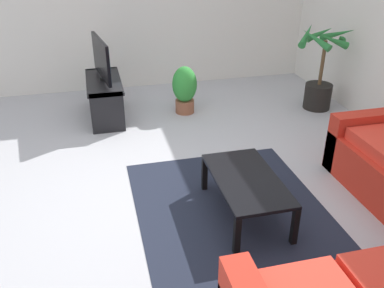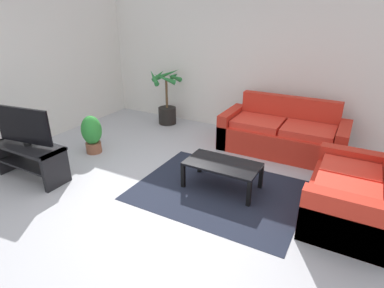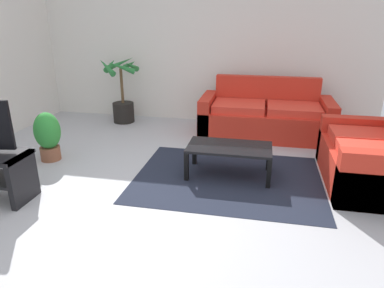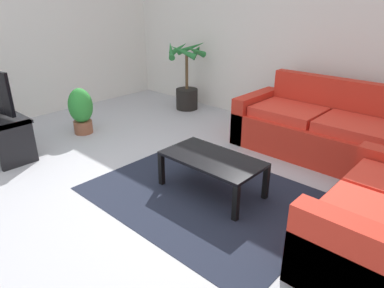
{
  "view_description": "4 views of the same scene",
  "coord_description": "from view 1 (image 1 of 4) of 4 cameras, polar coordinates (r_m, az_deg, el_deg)",
  "views": [
    {
      "loc": [
        3.53,
        -0.52,
        2.3
      ],
      "look_at": [
        0.21,
        0.31,
        0.52
      ],
      "focal_mm": 38.96,
      "sensor_mm": 36.0,
      "label": 1
    },
    {
      "loc": [
        2.13,
        -2.8,
        2.28
      ],
      "look_at": [
        0.29,
        0.53,
        0.63
      ],
      "focal_mm": 29.2,
      "sensor_mm": 36.0,
      "label": 2
    },
    {
      "loc": [
        1.01,
        -3.2,
        1.85
      ],
      "look_at": [
        0.26,
        0.47,
        0.45
      ],
      "focal_mm": 32.56,
      "sensor_mm": 36.0,
      "label": 3
    },
    {
      "loc": [
        2.59,
        -1.7,
        1.82
      ],
      "look_at": [
        0.43,
        0.65,
        0.45
      ],
      "focal_mm": 32.24,
      "sensor_mm": 36.0,
      "label": 4
    }
  ],
  "objects": [
    {
      "name": "ground_plane",
      "position": [
        4.25,
        -4.71,
        -5.4
      ],
      "size": [
        6.6,
        6.6,
        0.0
      ],
      "primitive_type": "plane",
      "color": "#B2B2B7"
    },
    {
      "name": "wall_left",
      "position": [
        6.62,
        -9.82,
        18.87
      ],
      "size": [
        0.06,
        6.0,
        2.7
      ],
      "primitive_type": "cube",
      "color": "silver",
      "rests_on": "ground"
    },
    {
      "name": "area_rug",
      "position": [
        3.83,
        5.74,
        -9.59
      ],
      "size": [
        2.2,
        1.7,
        0.01
      ],
      "primitive_type": "cube",
      "color": "#1E2333",
      "rests_on": "ground"
    },
    {
      "name": "tv",
      "position": [
        5.59,
        -12.3,
        11.37
      ],
      "size": [
        0.9,
        0.18,
        0.55
      ],
      "color": "black",
      "rests_on": "tv_stand"
    },
    {
      "name": "potted_plant_small",
      "position": [
        5.74,
        -1.02,
        7.63
      ],
      "size": [
        0.34,
        0.34,
        0.66
      ],
      "color": "brown",
      "rests_on": "ground"
    },
    {
      "name": "tv_stand",
      "position": [
        5.74,
        -11.87,
        6.86
      ],
      "size": [
        1.1,
        0.45,
        0.52
      ],
      "color": "black",
      "rests_on": "ground"
    },
    {
      "name": "coffee_table",
      "position": [
        3.67,
        7.46,
        -5.28
      ],
      "size": [
        1.0,
        0.54,
        0.38
      ],
      "color": "black",
      "rests_on": "ground"
    },
    {
      "name": "potted_palm",
      "position": [
        6.12,
        17.14,
        8.89
      ],
      "size": [
        0.73,
        0.79,
        1.16
      ],
      "color": "black",
      "rests_on": "ground"
    }
  ]
}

